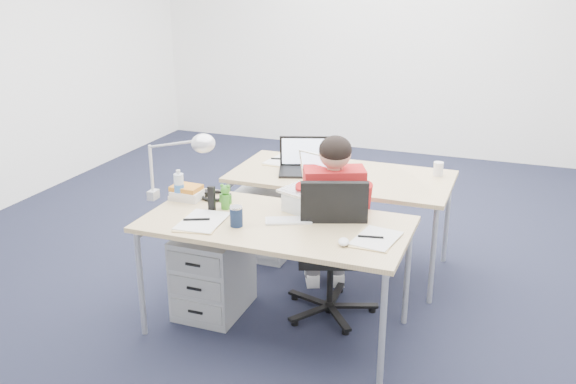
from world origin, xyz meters
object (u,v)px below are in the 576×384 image
at_px(drawer_pedestal_far, 268,220).
at_px(silver_laptop, 307,185).
at_px(headphones, 215,195).
at_px(book_stack, 187,192).
at_px(desk_far, 341,180).
at_px(bear_figurine, 225,196).
at_px(drawer_pedestal_near, 213,272).
at_px(dark_laptop, 304,156).
at_px(water_bottle, 179,185).
at_px(office_chair, 331,276).
at_px(desk_near, 276,229).
at_px(far_cup, 438,169).
at_px(seated_person, 331,221).
at_px(cordless_phone, 212,199).
at_px(desk_lamp, 171,165).
at_px(can_koozie, 236,216).
at_px(computer_mouse, 344,242).
at_px(wireless_keyboard, 289,221).
at_px(sunglasses, 331,220).

distance_m(drawer_pedestal_far, silver_laptop, 1.19).
height_order(headphones, book_stack, book_stack).
bearing_deg(desk_far, bear_figurine, -117.76).
relative_size(drawer_pedestal_near, dark_laptop, 1.48).
bearing_deg(water_bottle, office_chair, 9.29).
bearing_deg(drawer_pedestal_far, desk_near, -65.14).
distance_m(headphones, far_cup, 1.65).
bearing_deg(seated_person, silver_laptop, -138.28).
bearing_deg(headphones, far_cup, 42.40).
bearing_deg(cordless_phone, desk_lamp, 167.97).
height_order(seated_person, drawer_pedestal_near, seated_person).
distance_m(can_koozie, dark_laptop, 1.10).
bearing_deg(office_chair, bear_figurine, 176.32).
bearing_deg(computer_mouse, desk_near, 144.30).
height_order(headphones, dark_laptop, dark_laptop).
distance_m(desk_far, drawer_pedestal_far, 0.73).
xyz_separation_m(can_koozie, bear_figurine, (-0.18, 0.24, 0.02)).
relative_size(seated_person, silver_laptop, 3.49).
relative_size(desk_far, drawer_pedestal_near, 2.91).
relative_size(wireless_keyboard, far_cup, 2.75).
relative_size(desk_near, silver_laptop, 4.66).
bearing_deg(can_koozie, silver_laptop, 50.83).
relative_size(book_stack, dark_laptop, 0.54).
bearing_deg(cordless_phone, water_bottle, 159.83).
bearing_deg(silver_laptop, sunglasses, -11.82).
distance_m(headphones, sunglasses, 0.85).
height_order(wireless_keyboard, cordless_phone, cordless_phone).
xyz_separation_m(drawer_pedestal_near, silver_laptop, (0.59, 0.17, 0.63)).
height_order(can_koozie, dark_laptop, dark_laptop).
bearing_deg(can_koozie, book_stack, 148.63).
bearing_deg(computer_mouse, desk_lamp, 152.63).
xyz_separation_m(desk_near, far_cup, (0.78, 1.25, 0.10)).
distance_m(computer_mouse, sunglasses, 0.34).
height_order(office_chair, wireless_keyboard, office_chair).
relative_size(desk_near, desk_lamp, 3.22).
bearing_deg(desk_far, can_koozie, -104.63).
height_order(can_koozie, cordless_phone, cordless_phone).
bearing_deg(drawer_pedestal_far, book_stack, -102.94).
height_order(drawer_pedestal_near, dark_laptop, dark_laptop).
relative_size(desk_far, cordless_phone, 10.04).
xyz_separation_m(water_bottle, dark_laptop, (0.57, 0.83, 0.03)).
height_order(drawer_pedestal_near, computer_mouse, computer_mouse).
distance_m(computer_mouse, headphones, 1.09).
height_order(computer_mouse, desk_lamp, desk_lamp).
relative_size(book_stack, sunglasses, 2.13).
relative_size(water_bottle, far_cup, 2.06).
distance_m(seated_person, wireless_keyboard, 0.46).
height_order(desk_far, book_stack, book_stack).
relative_size(wireless_keyboard, bear_figurine, 1.70).
bearing_deg(book_stack, office_chair, 7.15).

